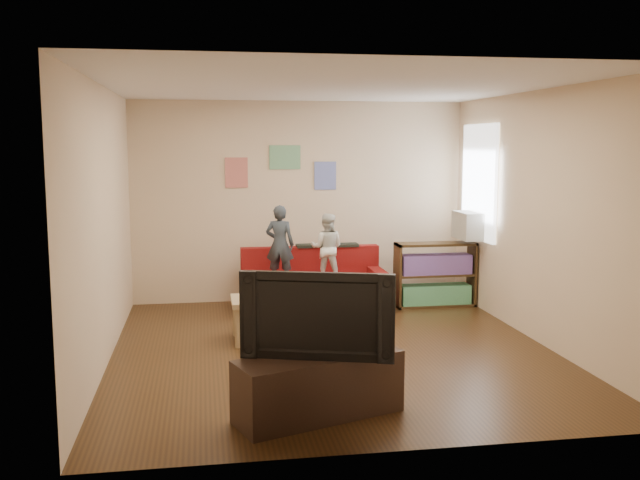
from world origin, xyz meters
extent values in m
cube|color=#432A14|center=(0.00, 0.00, -0.01)|extent=(4.50, 5.00, 0.01)
cube|color=white|center=(0.00, 0.00, 2.71)|extent=(4.50, 5.00, 0.01)
cube|color=beige|center=(0.00, 2.50, 1.35)|extent=(4.50, 0.01, 2.70)
cube|color=beige|center=(0.00, -2.50, 1.35)|extent=(4.50, 0.01, 2.70)
cube|color=beige|center=(-2.25, 0.00, 1.35)|extent=(0.01, 5.00, 2.70)
cube|color=beige|center=(2.25, 0.00, 1.35)|extent=(0.01, 5.00, 2.70)
cube|color=maroon|center=(0.09, 1.82, 0.14)|extent=(1.84, 0.83, 0.28)
cube|color=maroon|center=(0.09, 2.15, 0.53)|extent=(1.84, 0.17, 0.51)
cube|color=maroon|center=(-0.75, 1.82, 0.39)|extent=(0.17, 0.83, 0.23)
cube|color=maroon|center=(0.93, 1.82, 0.39)|extent=(0.17, 0.83, 0.23)
cube|color=maroon|center=(-0.41, 1.76, 0.33)|extent=(0.48, 0.63, 0.11)
cube|color=maroon|center=(0.09, 1.76, 0.33)|extent=(0.48, 0.63, 0.11)
cube|color=maroon|center=(0.59, 1.76, 0.33)|extent=(0.48, 0.63, 0.11)
cube|color=black|center=(0.32, 2.15, 0.79)|extent=(0.83, 0.20, 0.04)
imported|color=#2D353D|center=(-0.36, 1.72, 0.88)|extent=(0.42, 0.34, 0.99)
imported|color=silver|center=(0.24, 1.72, 0.82)|extent=(0.50, 0.44, 0.87)
cube|color=tan|center=(-0.50, 0.48, 0.45)|extent=(1.05, 0.58, 0.05)
cylinder|color=tan|center=(-0.97, 0.24, 0.21)|extent=(0.06, 0.06, 0.42)
cylinder|color=tan|center=(-0.02, 0.24, 0.21)|extent=(0.06, 0.06, 0.42)
cylinder|color=tan|center=(-0.97, 0.72, 0.21)|extent=(0.06, 0.06, 0.42)
cylinder|color=tan|center=(-0.02, 0.72, 0.21)|extent=(0.06, 0.06, 0.42)
cube|color=black|center=(-0.75, 0.36, 0.48)|extent=(0.20, 0.15, 0.02)
cube|color=silver|center=(-0.30, 0.53, 0.49)|extent=(0.13, 0.04, 0.03)
cube|color=#3E2B16|center=(1.19, 1.78, 0.42)|extent=(0.03, 0.32, 0.84)
cube|color=#3E2B16|center=(2.21, 1.78, 0.42)|extent=(0.03, 0.32, 0.84)
cube|color=#3E2B16|center=(1.70, 1.78, 0.02)|extent=(1.05, 0.32, 0.03)
cube|color=#3E2B16|center=(1.70, 1.78, 0.83)|extent=(1.05, 0.32, 0.03)
cube|color=#3E2B16|center=(1.70, 1.78, 0.42)|extent=(0.99, 0.32, 0.03)
cube|color=#3F8C5C|center=(1.70, 1.78, 0.16)|extent=(0.93, 0.27, 0.25)
cube|color=#5B3F8C|center=(1.70, 1.78, 0.56)|extent=(0.93, 0.27, 0.25)
cube|color=white|center=(2.22, 1.65, 1.64)|extent=(0.04, 1.08, 1.48)
cube|color=#B7B2A3|center=(2.10, 1.65, 1.08)|extent=(0.28, 0.55, 0.35)
cube|color=#D87266|center=(-0.85, 2.48, 1.75)|extent=(0.30, 0.01, 0.40)
cube|color=#72B27F|center=(-0.20, 2.48, 1.95)|extent=(0.42, 0.01, 0.32)
cube|color=#727FCC|center=(0.35, 2.48, 1.70)|extent=(0.30, 0.01, 0.38)
cube|color=white|center=(0.63, 1.11, 0.11)|extent=(0.36, 0.27, 0.21)
cube|color=white|center=(0.63, 1.11, 0.24)|extent=(0.38, 0.29, 0.04)
cube|color=black|center=(0.63, 0.98, 0.12)|extent=(0.16, 0.00, 0.05)
cube|color=#37261E|center=(-0.44, -1.78, 0.25)|extent=(1.39, 0.86, 0.50)
imported|color=black|center=(-0.44, -1.78, 0.84)|extent=(1.18, 0.49, 0.68)
sphere|color=white|center=(0.59, 0.54, 0.05)|extent=(0.12, 0.12, 0.10)
camera|label=1|loc=(-1.30, -7.08, 2.13)|focal=40.00mm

